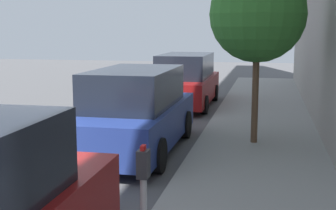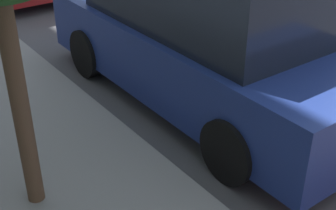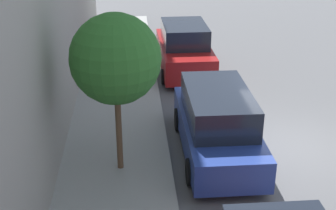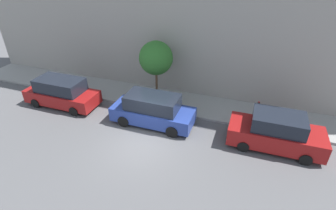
# 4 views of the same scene
# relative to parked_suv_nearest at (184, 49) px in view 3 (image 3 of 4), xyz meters

# --- Properties ---
(ground_plane) EXTENTS (60.00, 60.00, 0.00)m
(ground_plane) POSITION_rel_parked_suv_nearest_xyz_m (-2.30, 6.69, -0.93)
(ground_plane) COLOR #515154
(sidewalk) EXTENTS (2.94, 32.00, 0.15)m
(sidewalk) POSITION_rel_parked_suv_nearest_xyz_m (2.67, 6.69, -0.86)
(sidewalk) COLOR gray
(sidewalk) RESTS_ON ground_plane
(parked_suv_nearest) EXTENTS (2.08, 4.82, 1.98)m
(parked_suv_nearest) POSITION_rel_parked_suv_nearest_xyz_m (0.00, 0.00, 0.00)
(parked_suv_nearest) COLOR maroon
(parked_suv_nearest) RESTS_ON ground_plane
(parked_minivan_second) EXTENTS (2.02, 4.90, 1.90)m
(parked_minivan_second) POSITION_rel_parked_suv_nearest_xyz_m (-0.13, 6.90, -0.01)
(parked_minivan_second) COLOR navy
(parked_minivan_second) RESTS_ON ground_plane
(parking_meter_near) EXTENTS (0.11, 0.15, 1.52)m
(parking_meter_near) POSITION_rel_parked_suv_nearest_xyz_m (1.65, 1.06, 0.14)
(parking_meter_near) COLOR #ADADB2
(parking_meter_near) RESTS_ON sidewalk
(street_tree) EXTENTS (2.20, 2.20, 4.08)m
(street_tree) POSITION_rel_parked_suv_nearest_xyz_m (2.54, 7.71, 2.18)
(street_tree) COLOR brown
(street_tree) RESTS_ON sidewalk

